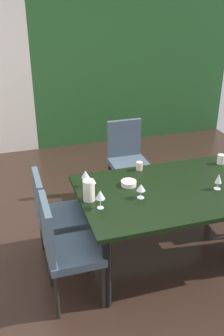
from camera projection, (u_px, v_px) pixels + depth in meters
The scene contains 14 objects.
ground_plane at pixel (90, 261), 3.66m from camera, with size 6.30×6.04×0.02m, color #301F18.
garden_window_panel at pixel (134, 62), 6.03m from camera, with size 3.30×0.10×2.59m, color #255526.
dining_table at pixel (171, 197), 3.42m from camera, with size 1.67×1.08×0.76m.
chair_left_near at pixel (64, 246), 2.97m from camera, with size 0.45×0.44×0.97m.
chair_left_far at pixel (54, 213), 3.43m from camera, with size 0.45×0.44×0.93m.
chair_head_far at pixel (127, 156), 4.54m from camera, with size 0.44×0.45×0.97m.
wine_glass_west at pixel (100, 195), 3.05m from camera, with size 0.08×0.08×0.17m.
wine_glass_corner at pixel (141, 188), 3.21m from camera, with size 0.08×0.08×0.13m.
wine_glass_near_window at pixel (219, 179), 3.35m from camera, with size 0.06×0.06×0.15m.
wine_glass_center at pixel (85, 175), 3.38m from camera, with size 0.08×0.08×0.16m.
serving_bowl_east at pixel (129, 183), 3.44m from camera, with size 0.14×0.14×0.05m, color white.
cup_near_shelf at pixel (139, 166), 3.72m from camera, with size 0.06×0.06×0.09m, color beige.
cup_south at pixel (221, 159), 3.85m from camera, with size 0.07×0.07×0.10m, color white.
pitcher_right at pixel (89, 190), 3.17m from camera, with size 0.11×0.10×0.19m.
Camera 1 is at (-0.64, -2.82, 2.42)m, focal length 40.00 mm.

